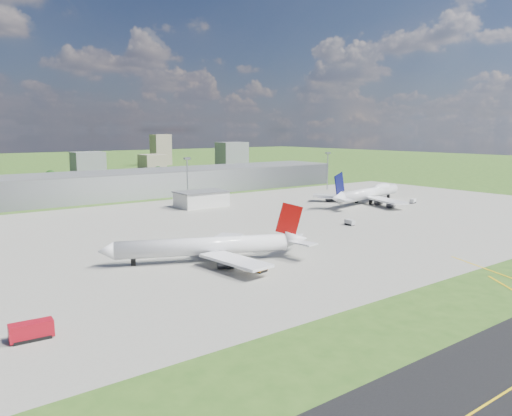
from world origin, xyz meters
TOP-DOWN VIEW (x-y plane):
  - ground at (0.00, 150.00)m, footprint 1400.00×1400.00m
  - apron at (10.00, 40.00)m, footprint 360.00×190.00m
  - terminal at (0.00, 165.00)m, footprint 300.00×42.00m
  - ops_building at (10.00, 100.00)m, footprint 26.00×16.00m
  - mast_center at (10.00, 115.00)m, footprint 3.50×2.00m
  - mast_east at (120.00, 115.00)m, footprint 3.50×2.00m
  - airliner_red_twin at (-46.12, 0.58)m, footprint 62.07×46.79m
  - airliner_blue_quad at (93.89, 55.91)m, footprint 74.03×57.23m
  - fire_truck at (-105.83, -28.83)m, footprint 8.35×3.74m
  - tug_yellow at (-40.87, -18.57)m, footprint 4.16×2.91m
  - van_white_near at (33.89, 15.49)m, footprint 2.48×4.89m
  - van_white_far at (111.58, 38.93)m, footprint 5.27×3.60m
  - bldg_c at (20.00, 310.00)m, footprint 26.00×20.00m
  - bldg_ce at (100.00, 350.00)m, footprint 22.00×24.00m
  - bldg_e at (180.00, 320.00)m, footprint 30.00×22.00m
  - bldg_tall_e at (140.00, 410.00)m, footprint 20.00×18.00m
  - tree_c at (-20.00, 280.00)m, footprint 8.10×8.10m
  - tree_e at (70.00, 275.00)m, footprint 7.65×7.65m
  - tree_far_e at (160.00, 285.00)m, footprint 6.30×6.30m

SIDE VIEW (x-z plane):
  - ground at x=0.00m, z-range 0.00..0.00m
  - apron at x=10.00m, z-range 0.00..0.08m
  - tug_yellow at x=-40.87m, z-range 0.03..1.90m
  - van_white_near at x=33.89m, z-range 0.01..2.46m
  - van_white_far at x=111.58m, z-range 0.01..2.50m
  - fire_truck at x=-105.83m, z-range -0.01..3.60m
  - ops_building at x=10.00m, z-range 0.00..8.00m
  - tree_far_e at x=160.00m, z-range 0.68..8.38m
  - airliner_red_twin at x=-46.12m, z-range -4.21..13.80m
  - airliner_blue_quad at x=93.89m, z-range -4.33..15.16m
  - tree_e at x=70.00m, z-range 0.84..10.19m
  - tree_c at x=-20.00m, z-range 0.89..10.79m
  - terminal at x=0.00m, z-range 0.00..15.00m
  - bldg_ce at x=100.00m, z-range 0.00..16.00m
  - bldg_c at x=20.00m, z-range 0.00..22.00m
  - bldg_e at x=180.00m, z-range 0.00..28.00m
  - mast_center at x=10.00m, z-range 4.76..30.66m
  - mast_east at x=120.00m, z-range 4.76..30.66m
  - bldg_tall_e at x=140.00m, z-range 0.00..36.00m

